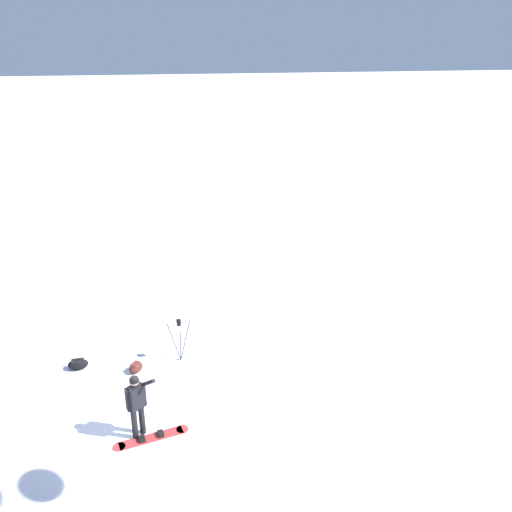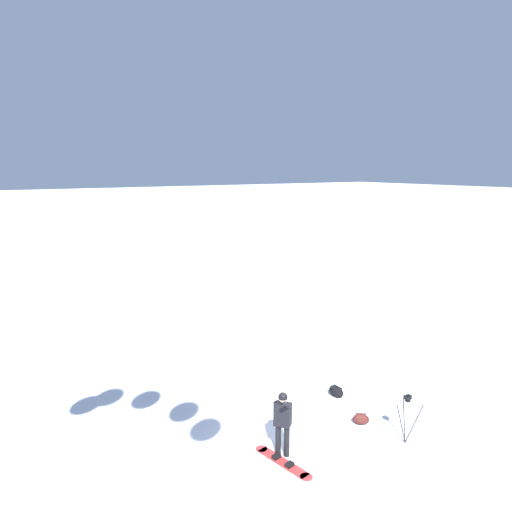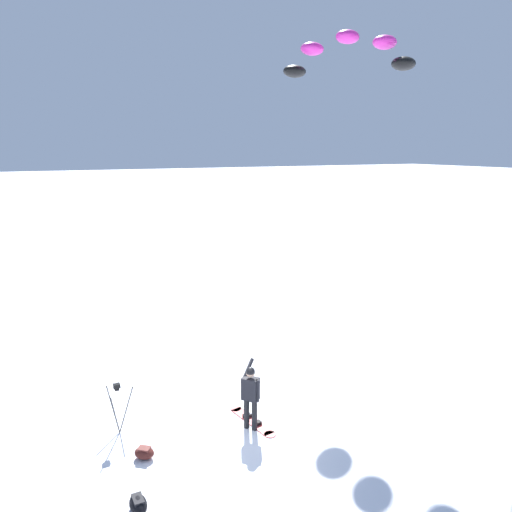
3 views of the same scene
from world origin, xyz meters
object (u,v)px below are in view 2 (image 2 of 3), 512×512
snowboard (283,462)px  gear_bag_small (336,391)px  snowboarder (283,418)px  camera_tripod (407,409)px  gear_bag_large (361,419)px

snowboard → gear_bag_small: size_ratio=3.17×
snowboarder → snowboard: snowboarder is taller
camera_tripod → gear_bag_small: size_ratio=2.36×
snowboarder → camera_tripod: snowboarder is taller
snowboard → gear_bag_large: (0.29, -2.86, 0.12)m
gear_bag_large → gear_bag_small: (1.59, -0.51, 0.02)m
snowboard → gear_bag_large: gear_bag_large is taller
snowboarder → gear_bag_large: (0.02, -2.69, -0.86)m
snowboarder → gear_bag_small: size_ratio=3.01×
gear_bag_large → camera_tripod: bearing=-166.6°
camera_tripod → gear_bag_small: 2.99m
snowboarder → gear_bag_small: snowboarder is taller
snowboard → camera_tripod: (-1.00, -3.16, 0.92)m
camera_tripod → snowboard: bearing=72.4°
gear_bag_small → camera_tripod: bearing=176.0°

